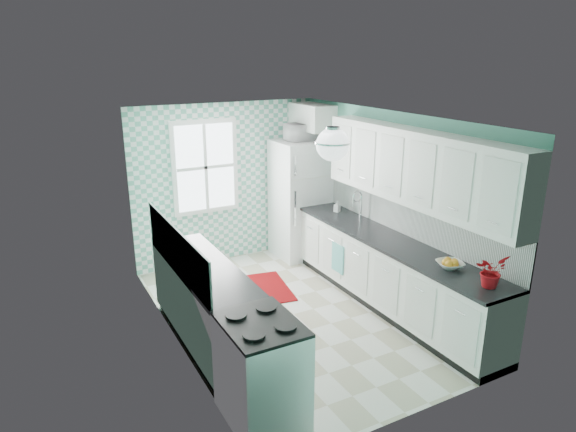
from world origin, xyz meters
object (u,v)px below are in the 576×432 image
fridge (301,199)px  fruit_bowl (450,265)px  ceiling_light (333,144)px  sink (350,220)px  stove (261,369)px  potted_plant (491,271)px  microwave (302,132)px

fridge → fruit_bowl: size_ratio=6.65×
ceiling_light → fruit_bowl: bearing=-26.6°
sink → stove: bearing=-141.9°
stove → potted_plant: size_ratio=2.85×
sink → potted_plant: 2.47m
fridge → microwave: microwave is taller
stove → microwave: (2.31, 3.34, 1.52)m
ceiling_light → fruit_bowl: (1.20, -0.60, -1.35)m
stove → fruit_bowl: 2.45m
ceiling_light → fruit_bowl: ceiling_light is taller
fruit_bowl → microwave: bearing=91.6°
fruit_bowl → microwave: size_ratio=0.59×
fridge → fruit_bowl: 3.17m
ceiling_light → microwave: bearing=66.7°
stove → sink: bearing=37.4°
ceiling_light → potted_plant: bearing=-43.6°
fridge → sink: fridge is taller
microwave → stove: bearing=53.9°
sink → potted_plant: bearing=-92.9°
ceiling_light → stove: size_ratio=0.36×
fridge → sink: 1.25m
ceiling_light → stove: (-1.20, -0.76, -1.82)m
fridge → ceiling_light: bearing=-111.0°
potted_plant → ceiling_light: bearing=136.4°
fruit_bowl → stove: bearing=-176.1°
sink → microwave: 1.67m
stove → fruit_bowl: (2.40, 0.16, 0.47)m
ceiling_light → potted_plant: size_ratio=1.03×
sink → fridge: bearing=91.5°
ceiling_light → microwave: (1.11, 2.57, -0.29)m
stove → sink: size_ratio=1.82×
stove → sink: (2.40, 2.09, 0.42)m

